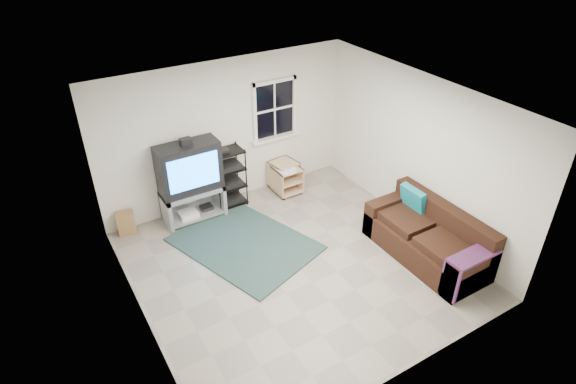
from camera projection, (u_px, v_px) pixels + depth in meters
room at (275, 113)px, 8.65m from camera, size 4.60×4.62×4.60m
tv_unit at (190, 176)px, 8.02m from camera, size 1.04×0.52×1.53m
av_rack at (229, 181)px, 8.56m from camera, size 0.56×0.41×1.12m
side_table_left at (283, 174)px, 9.16m from camera, size 0.53×0.53×0.55m
side_table_right at (286, 178)px, 9.01m from camera, size 0.48×0.51×0.55m
sofa at (428, 239)px, 7.40m from camera, size 0.88×2.00×0.91m
shag_rug at (245, 243)px, 7.80m from camera, size 2.20×2.58×0.03m
paper_bag at (126, 223)px, 7.96m from camera, size 0.31×0.23×0.40m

